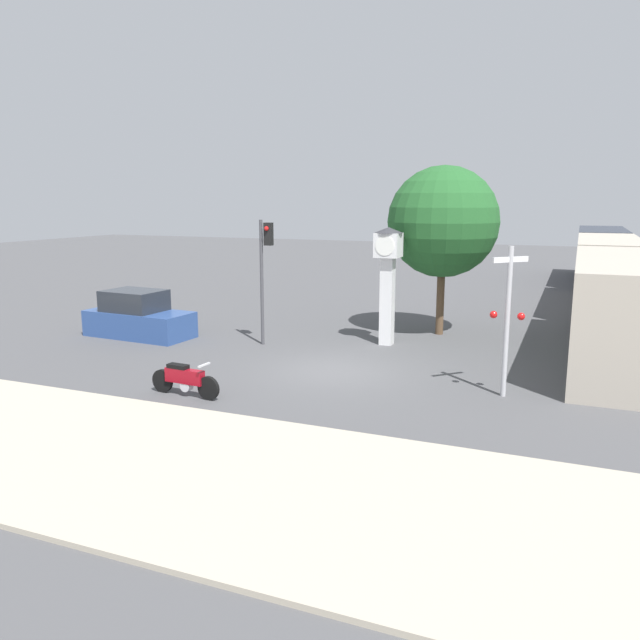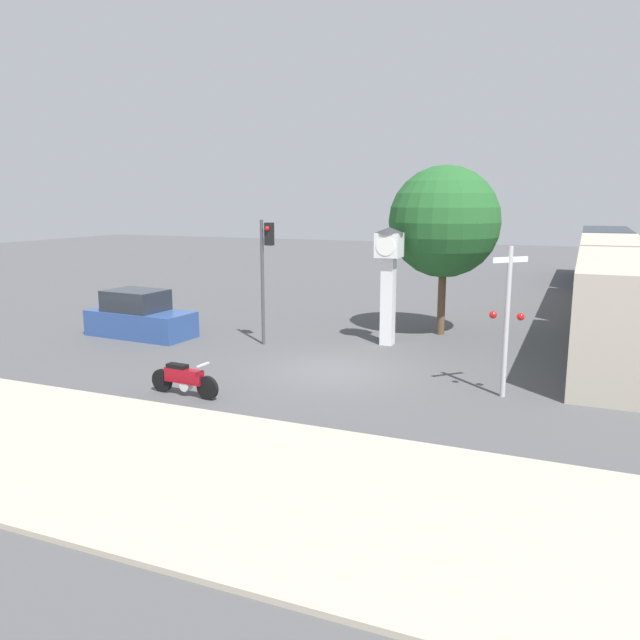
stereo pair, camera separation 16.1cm
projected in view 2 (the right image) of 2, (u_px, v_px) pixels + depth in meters
ground_plane at (334, 371)px, 19.32m from camera, size 120.00×120.00×0.00m
sidewalk_strip at (185, 468)px, 12.17m from camera, size 36.00×6.00×0.10m
motorcycle at (184, 379)px, 16.79m from camera, size 2.18×0.47×0.96m
clock_tower at (389, 268)px, 22.33m from camera, size 1.04×1.04×4.26m
freight_train at (610, 274)px, 30.15m from camera, size 2.80×32.80×3.40m
traffic_light at (266, 260)px, 22.26m from camera, size 0.50×0.35×4.53m
railroad_crossing_signal at (507, 316)px, 16.38m from camera, size 0.90×0.82×4.04m
street_tree at (444, 222)px, 23.77m from camera, size 4.25×4.25×6.52m
parked_car at (140, 317)px, 24.14m from camera, size 4.31×2.06×1.80m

